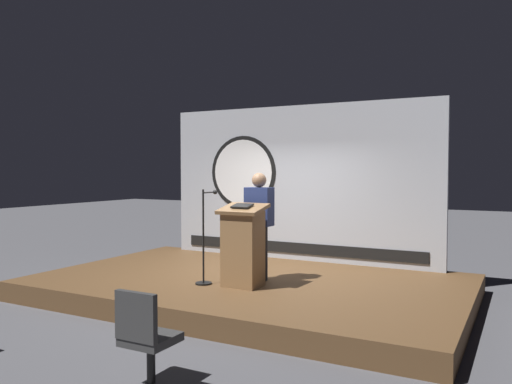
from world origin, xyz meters
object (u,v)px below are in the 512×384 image
microphone_stand (205,251)px  audience_chair_right (145,332)px  podium (243,246)px  speaker_person (259,226)px

microphone_stand → audience_chair_right: (1.11, -2.65, -0.28)m
podium → speaker_person: 0.54m
podium → audience_chair_right: size_ratio=1.34×
podium → microphone_stand: size_ratio=0.86×
microphone_stand → podium: bearing=10.4°
podium → audience_chair_right: 2.83m
podium → audience_chair_right: (0.54, -2.75, -0.39)m
speaker_person → microphone_stand: size_ratio=1.17×
podium → speaker_person: speaker_person is taller
speaker_person → audience_chair_right: size_ratio=1.83×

